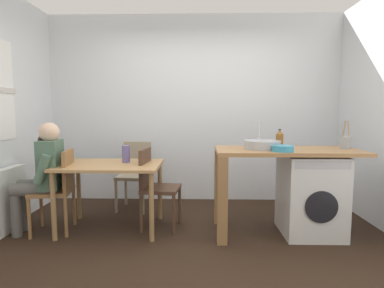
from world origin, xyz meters
name	(u,v)px	position (x,y,z in m)	size (l,w,h in m)	color
ground_plane	(191,249)	(0.00, 0.00, 0.00)	(5.46, 5.46, 0.00)	black
wall_back	(194,109)	(0.00, 1.75, 1.35)	(4.60, 0.10, 2.70)	silver
radiator	(1,203)	(-2.02, 0.30, 0.35)	(0.10, 0.80, 0.70)	white
dining_table	(111,172)	(-0.90, 0.50, 0.64)	(1.10, 0.76, 0.74)	tan
chair_person_seat	(59,186)	(-1.45, 0.41, 0.51)	(0.46, 0.46, 0.90)	olive
chair_opposite	(155,183)	(-0.43, 0.56, 0.51)	(0.44, 0.44, 0.90)	#4C3323
chair_spare_by_wall	(135,171)	(-0.79, 1.28, 0.51)	(0.44, 0.44, 0.90)	gray
seated_person	(43,172)	(-1.61, 0.39, 0.67)	(0.53, 0.53, 1.20)	#595651
kitchen_counter	(267,164)	(0.80, 0.42, 0.76)	(1.50, 0.68, 0.92)	#9E7042
washing_machine	(310,194)	(1.27, 0.42, 0.43)	(0.60, 0.61, 0.86)	silver
sink_basin	(262,145)	(0.75, 0.42, 0.97)	(0.38, 0.38, 0.09)	#9EA0A5
tap	(259,135)	(0.75, 0.60, 1.06)	(0.02, 0.02, 0.28)	#B2B2B7
bottle_tall_green	(280,139)	(0.99, 0.67, 1.01)	(0.08, 0.08, 0.20)	brown
mixing_bowl	(283,148)	(0.91, 0.22, 0.95)	(0.22, 0.22, 0.06)	teal
utensil_crock	(346,142)	(1.64, 0.47, 0.99)	(0.11, 0.11, 0.30)	gray
vase	(126,154)	(-0.75, 0.60, 0.84)	(0.09, 0.09, 0.19)	slate
scissors	(285,150)	(0.96, 0.32, 0.92)	(0.15, 0.06, 0.01)	#B2B2B7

